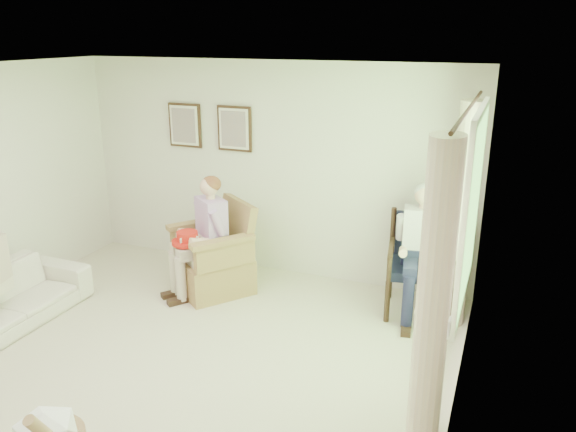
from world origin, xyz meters
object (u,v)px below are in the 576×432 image
(person_wicker, at_px, (206,229))
(person_dark, at_px, (421,242))
(red_hat, at_px, (187,239))
(wicker_armchair, at_px, (214,262))
(wood_armchair, at_px, (421,260))

(person_wicker, bearing_deg, person_dark, 45.68)
(red_hat, bearing_deg, person_dark, 11.63)
(wicker_armchair, distance_m, wood_armchair, 2.37)
(person_wicker, bearing_deg, wicker_armchair, 126.93)
(person_dark, bearing_deg, person_wicker, 179.36)
(red_hat, bearing_deg, wood_armchair, 15.39)
(person_wicker, bearing_deg, wood_armchair, 49.78)
(person_wicker, height_order, red_hat, person_wicker)
(wood_armchair, distance_m, person_dark, 0.31)
(wicker_armchair, height_order, wood_armchair, wicker_armchair)
(person_dark, bearing_deg, red_hat, -177.75)
(wicker_armchair, xyz_separation_m, person_dark, (2.33, 0.22, 0.50))
(wood_armchair, bearing_deg, person_dark, -99.39)
(person_dark, height_order, red_hat, person_dark)
(wicker_armchair, xyz_separation_m, red_hat, (-0.16, -0.29, 0.37))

